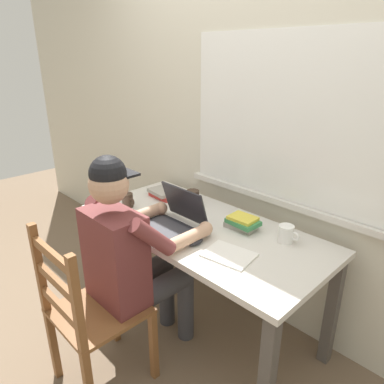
{
  "coord_description": "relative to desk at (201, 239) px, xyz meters",
  "views": [
    {
      "loc": [
        1.3,
        -1.34,
        1.66
      ],
      "look_at": [
        -0.02,
        -0.05,
        0.94
      ],
      "focal_mm": 33.11,
      "sensor_mm": 36.0,
      "label": 1
    }
  ],
  "objects": [
    {
      "name": "paper_pile_near_laptop",
      "position": [
        0.33,
        -0.14,
        0.1
      ],
      "size": [
        0.27,
        0.22,
        0.01
      ],
      "primitive_type": "cube",
      "rotation": [
        0.0,
        0.0,
        0.16
      ],
      "color": "white",
      "rests_on": "desk"
    },
    {
      "name": "book_stack_main",
      "position": [
        -0.5,
        0.13,
        0.12
      ],
      "size": [
        0.21,
        0.15,
        0.05
      ],
      "color": "#BC332D",
      "rests_on": "desk"
    },
    {
      "name": "coffee_mug_dark",
      "position": [
        -0.53,
        -0.15,
        0.14
      ],
      "size": [
        0.11,
        0.07,
        0.09
      ],
      "color": "#38281E",
      "rests_on": "desk"
    },
    {
      "name": "ground_plane",
      "position": [
        0.0,
        0.0,
        -0.63
      ],
      "size": [
        8.0,
        8.0,
        0.0
      ],
      "primitive_type": "plane",
      "color": "brown"
    },
    {
      "name": "desk",
      "position": [
        0.0,
        0.0,
        0.0
      ],
      "size": [
        1.52,
        0.72,
        0.72
      ],
      "color": "beige",
      "rests_on": "ground"
    },
    {
      "name": "seated_person",
      "position": [
        -0.08,
        -0.43,
        0.05
      ],
      "size": [
        0.5,
        0.6,
        1.24
      ],
      "color": "brown",
      "rests_on": "ground"
    },
    {
      "name": "coffee_mug_white",
      "position": [
        0.45,
        0.19,
        0.14
      ],
      "size": [
        0.12,
        0.08,
        0.09
      ],
      "color": "white",
      "rests_on": "desk"
    },
    {
      "name": "book_stack_side",
      "position": [
        0.19,
        0.14,
        0.13
      ],
      "size": [
        0.2,
        0.13,
        0.08
      ],
      "color": "gray",
      "rests_on": "desk"
    },
    {
      "name": "computer_mouse",
      "position": [
        0.13,
        -0.18,
        0.11
      ],
      "size": [
        0.06,
        0.1,
        0.03
      ],
      "primitive_type": "ellipsoid",
      "color": "#232328",
      "rests_on": "desk"
    },
    {
      "name": "coffee_mug_spare",
      "position": [
        -0.27,
        0.2,
        0.14
      ],
      "size": [
        0.12,
        0.09,
        0.09
      ],
      "color": "#38281E",
      "rests_on": "desk"
    },
    {
      "name": "back_wall",
      "position": [
        0.0,
        0.44,
        0.67
      ],
      "size": [
        6.0,
        0.08,
        2.6
      ],
      "color": "beige",
      "rests_on": "ground"
    },
    {
      "name": "laptop",
      "position": [
        -0.1,
        -0.13,
        0.15
      ],
      "size": [
        0.33,
        0.3,
        0.23
      ],
      "color": "#232328",
      "rests_on": "desk"
    },
    {
      "name": "wooden_chair",
      "position": [
        -0.08,
        -0.71,
        -0.17
      ],
      "size": [
        0.42,
        0.42,
        0.94
      ],
      "color": "brown",
      "rests_on": "ground"
    }
  ]
}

